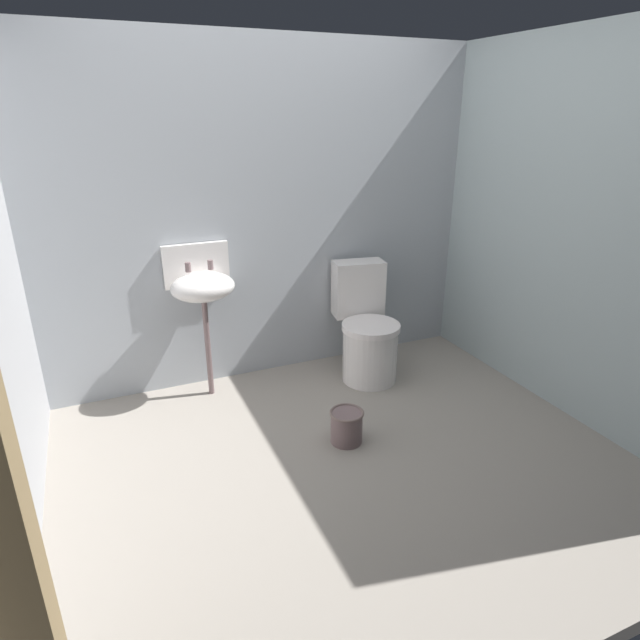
% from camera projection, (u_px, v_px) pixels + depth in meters
% --- Properties ---
extents(ground_plane, '(3.38, 2.74, 0.08)m').
position_uv_depth(ground_plane, '(341.00, 462.00, 2.96)').
color(ground_plane, gray).
extents(wall_back, '(3.38, 0.10, 2.22)m').
position_uv_depth(wall_back, '(265.00, 217.00, 3.57)').
color(wall_back, '#A2A8AF').
rests_on(wall_back, ground).
extents(wall_right, '(0.10, 2.54, 2.22)m').
position_uv_depth(wall_right, '(568.00, 229.00, 3.19)').
color(wall_right, '#9BABAD').
rests_on(wall_right, ground).
extents(toilet_near_wall, '(0.47, 0.64, 0.78)m').
position_uv_depth(toilet_near_wall, '(366.00, 332.00, 3.74)').
color(toilet_near_wall, white).
rests_on(toilet_near_wall, ground).
extents(sink, '(0.42, 0.35, 0.99)m').
position_uv_depth(sink, '(202.00, 285.00, 3.34)').
color(sink, '#6C5758').
rests_on(sink, ground).
extents(bucket, '(0.20, 0.20, 0.20)m').
position_uv_depth(bucket, '(347.00, 426.00, 3.03)').
color(bucket, '#6C5758').
rests_on(bucket, ground).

